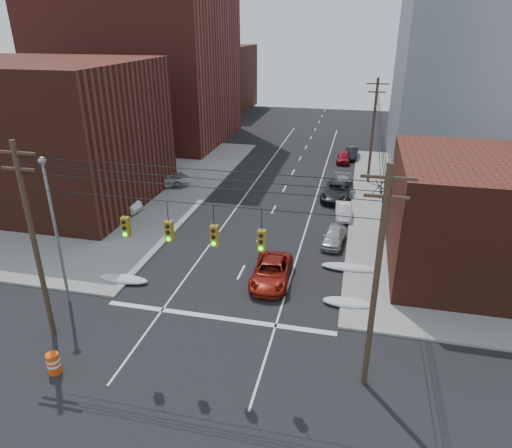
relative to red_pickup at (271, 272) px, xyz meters
The scene contains 28 objects.
ground 11.50m from the red_pickup, 101.55° to the right, with size 160.00×160.00×0.00m, color black.
sidewalk_nw 33.27m from the red_pickup, 151.73° to the left, with size 40.00×40.00×0.15m, color gray.
building_brick_tall 47.39m from the red_pickup, 125.58° to the left, with size 24.00×20.00×30.00m, color maroon.
building_brick_near 27.19m from the red_pickup, 156.13° to the left, with size 20.00×16.00×13.00m, color #4E2117.
building_brick_far 69.04m from the red_pickup, 114.27° to the left, with size 22.00×18.00×12.00m, color #4E2117.
building_office 39.99m from the red_pickup, 58.97° to the left, with size 22.00×20.00×25.00m, color gray.
building_glass 63.47m from the red_pickup, 69.73° to the left, with size 20.00×18.00×22.00m, color gray.
utility_pole_left 14.49m from the red_pickup, 142.64° to the right, with size 2.20×0.28×11.00m.
utility_pole_right 11.49m from the red_pickup, 53.05° to the right, with size 2.20×0.28×11.00m.
utility_pole_far 24.12m from the red_pickup, 74.76° to the left, with size 2.20×0.28×11.00m.
traffic_signals 10.71m from the red_pickup, 104.91° to the right, with size 17.00×0.42×2.02m.
street_light 13.78m from the red_pickup, 156.03° to the right, with size 0.44×0.44×9.32m.
bare_tree 11.50m from the red_pickup, 50.23° to the left, with size 2.09×2.20×4.93m.
snow_nw 9.97m from the red_pickup, 166.97° to the right, with size 3.50×1.08×0.42m, color silver.
snow_ne 5.42m from the red_pickup, 18.89° to the right, with size 3.00×1.08×0.42m, color silver.
snow_east_far 5.82m from the red_pickup, 28.37° to the left, with size 4.00×1.08×0.42m, color silver.
red_pickup is the anchor object (origin of this frame).
parked_car_a 7.65m from the red_pickup, 61.42° to the left, with size 1.56×3.89×1.32m, color #B1B1B6.
parked_car_b 12.96m from the red_pickup, 71.56° to the left, with size 1.32×3.78×1.25m, color white.
parked_car_c 17.35m from the red_pickup, 79.25° to the left, with size 2.61×5.67×1.58m, color black.
parked_car_d 19.41m from the red_pickup, 79.11° to the left, with size 2.02×4.97×1.44m, color #A0A0A4.
parked_car_e 30.37m from the red_pickup, 83.93° to the left, with size 1.59×3.96×1.35m, color maroon.
parked_car_f 32.59m from the red_pickup, 82.77° to the left, with size 1.50×4.30×1.42m, color black.
lot_car_a 18.50m from the red_pickup, 151.49° to the left, with size 1.65×4.74×1.56m, color silver.
lot_car_b 22.26m from the red_pickup, 132.13° to the left, with size 2.62×5.69×1.58m, color silver.
lot_car_c 21.96m from the red_pickup, 158.74° to the left, with size 1.73×4.26×1.24m, color black.
lot_car_d 24.04m from the red_pickup, 141.42° to the left, with size 1.60×3.99×1.36m, color #BABABF.
construction_barrel 14.07m from the red_pickup, 128.71° to the right, with size 0.81×0.81×1.12m.
Camera 1 is at (7.25, -14.84, 15.97)m, focal length 32.00 mm.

